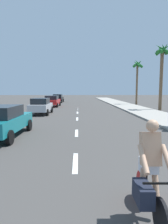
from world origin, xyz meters
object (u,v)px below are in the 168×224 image
at_px(parked_car_red, 52,101).
at_px(parked_car_black, 58,98).
at_px(parked_car_silver, 41,106).
at_px(palm_tree_distant, 137,70).
at_px(parked_car_teal, 2,120).
at_px(cyclist, 149,175).
at_px(palm_tree_far, 162,60).

distance_m(parked_car_red, parked_car_black, 9.83).
bearing_deg(parked_car_red, parked_car_silver, -87.68).
relative_size(parked_car_black, palm_tree_distant, 0.59).
distance_m(parked_car_teal, parked_car_black, 28.29).
relative_size(cyclist, parked_car_red, 0.41).
bearing_deg(palm_tree_distant, palm_tree_far, -89.47).
distance_m(cyclist, parked_car_red, 25.43).
height_order(parked_car_teal, palm_tree_far, palm_tree_far).
xyz_separation_m(parked_car_silver, palm_tree_distant, (13.17, 12.63, 4.77)).
distance_m(cyclist, palm_tree_far, 21.63).
height_order(parked_car_teal, parked_car_silver, same).
height_order(parked_car_silver, parked_car_red, same).
xyz_separation_m(cyclist, palm_tree_distant, (8.25, 28.52, 4.78)).
distance_m(parked_car_silver, palm_tree_far, 14.56).
relative_size(cyclist, palm_tree_distant, 0.25).
bearing_deg(cyclist, parked_car_teal, -50.13).
bearing_deg(cyclist, parked_car_silver, -71.09).
relative_size(parked_car_silver, palm_tree_far, 0.53).
bearing_deg(parked_car_red, palm_tree_far, -21.03).
bearing_deg(parked_car_black, parked_car_red, -87.24).
height_order(parked_car_silver, parked_car_black, same).
height_order(parked_car_red, palm_tree_far, palm_tree_far).
relative_size(parked_car_silver, palm_tree_distant, 0.55).
height_order(cyclist, palm_tree_distant, palm_tree_distant).
distance_m(parked_car_teal, palm_tree_distant, 26.21).
bearing_deg(palm_tree_distant, parked_car_teal, -121.15).
relative_size(parked_car_red, palm_tree_far, 0.58).
height_order(parked_car_teal, parked_car_black, same).
distance_m(palm_tree_far, palm_tree_distant, 9.18).
relative_size(parked_car_silver, parked_car_black, 0.94).
bearing_deg(parked_car_red, parked_car_teal, -88.50).
bearing_deg(parked_car_teal, cyclist, -50.36).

